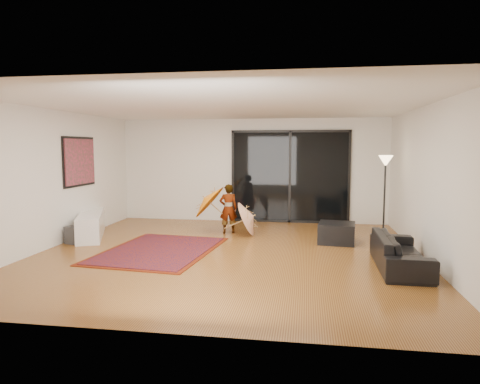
% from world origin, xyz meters
% --- Properties ---
extents(floor, '(7.00, 7.00, 0.00)m').
position_xyz_m(floor, '(0.00, 0.00, 0.00)').
color(floor, brown).
rests_on(floor, ground).
extents(ceiling, '(7.00, 7.00, 0.00)m').
position_xyz_m(ceiling, '(0.00, 0.00, 2.70)').
color(ceiling, white).
rests_on(ceiling, wall_back).
extents(wall_back, '(7.00, 0.00, 7.00)m').
position_xyz_m(wall_back, '(0.00, 3.50, 1.35)').
color(wall_back, silver).
rests_on(wall_back, floor).
extents(wall_front, '(7.00, 0.00, 7.00)m').
position_xyz_m(wall_front, '(0.00, -3.50, 1.35)').
color(wall_front, silver).
rests_on(wall_front, floor).
extents(wall_left, '(0.00, 7.00, 7.00)m').
position_xyz_m(wall_left, '(-3.50, 0.00, 1.35)').
color(wall_left, silver).
rests_on(wall_left, floor).
extents(wall_right, '(0.00, 7.00, 7.00)m').
position_xyz_m(wall_right, '(3.50, 0.00, 1.35)').
color(wall_right, silver).
rests_on(wall_right, floor).
extents(sliding_door, '(3.06, 0.07, 2.40)m').
position_xyz_m(sliding_door, '(1.00, 3.47, 1.20)').
color(sliding_door, black).
rests_on(sliding_door, wall_back).
extents(painting, '(0.04, 1.28, 1.08)m').
position_xyz_m(painting, '(-3.46, 1.00, 1.65)').
color(painting, black).
rests_on(painting, wall_left).
extents(media_console, '(1.17, 1.92, 0.52)m').
position_xyz_m(media_console, '(-3.25, 1.00, 0.26)').
color(media_console, white).
rests_on(media_console, floor).
extents(speaker, '(0.38, 0.38, 0.35)m').
position_xyz_m(speaker, '(-3.25, 0.33, 0.18)').
color(speaker, '#424244').
rests_on(speaker, floor).
extents(persian_rug, '(2.21, 2.90, 0.02)m').
position_xyz_m(persian_rug, '(-1.32, -0.03, 0.01)').
color(persian_rug, '#561707').
rests_on(persian_rug, floor).
extents(sofa, '(0.77, 1.88, 0.54)m').
position_xyz_m(sofa, '(2.95, -0.55, 0.27)').
color(sofa, black).
rests_on(sofa, floor).
extents(ottoman, '(0.80, 0.80, 0.41)m').
position_xyz_m(ottoman, '(2.06, 1.20, 0.21)').
color(ottoman, black).
rests_on(ottoman, floor).
extents(floor_lamp, '(0.31, 0.31, 1.79)m').
position_xyz_m(floor_lamp, '(3.10, 1.88, 1.41)').
color(floor_lamp, black).
rests_on(floor_lamp, floor).
extents(child, '(0.47, 0.37, 1.13)m').
position_xyz_m(child, '(-0.33, 1.84, 0.56)').
color(child, '#999999').
rests_on(child, floor).
extents(parasol_orange, '(0.74, 0.93, 0.91)m').
position_xyz_m(parasol_orange, '(-0.88, 1.79, 0.73)').
color(parasol_orange, orange).
rests_on(parasol_orange, child).
extents(parasol_white, '(0.51, 0.80, 0.90)m').
position_xyz_m(parasol_white, '(0.27, 1.69, 0.50)').
color(parasol_white, silver).
rests_on(parasol_white, floor).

